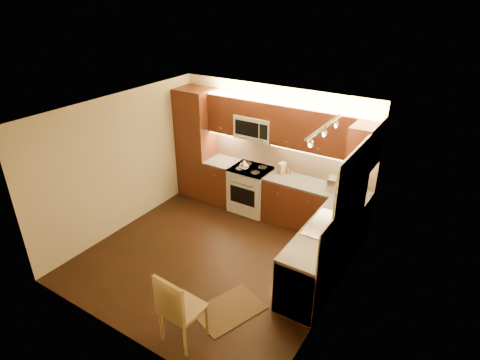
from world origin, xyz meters
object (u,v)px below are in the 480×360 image
Objects in this scene: stove at (251,189)px; dining_chair at (183,307)px; microwave at (256,127)px; kettle at (244,164)px; sink at (328,221)px; toaster_oven at (339,184)px; knife_block at (282,168)px; soap_bottle at (349,217)px.

stove is 0.87× the size of dining_chair.
kettle is (-0.09, -0.25, -0.70)m from microwave.
microwave is 0.88× the size of sink.
microwave is at bearing 173.34° from toaster_oven.
microwave is 3.60× the size of knife_block.
knife_block is (0.67, 0.27, -0.02)m from kettle.
kettle reaches higher than soap_bottle.
knife_block reaches higher than sink.
knife_block is (0.58, 0.15, 0.55)m from stove.
sink is at bearing -29.35° from knife_block.
sink is 4.08× the size of knife_block.
sink is at bearing -32.21° from microwave.
stove is at bearing 71.16° from kettle.
sink is (2.00, -1.26, -0.74)m from microwave.
stove is 2.59× the size of toaster_oven.
stove is 1.27m from microwave.
knife_block is at bearing 14.89° from stove.
stove is 4.29× the size of soap_bottle.
kettle is at bearing 162.34° from soap_bottle.
soap_bottle reaches higher than sink.
microwave reaches higher than soap_bottle.
stove is 0.58m from kettle.
kettle reaches higher than sink.
microwave is 3.75m from dining_chair.
toaster_oven is at bearing 2.37° from stove.
soap_bottle reaches higher than dining_chair.
kettle reaches higher than knife_block.
dining_chair is (0.97, -3.42, -1.19)m from microwave.
knife_block is 0.98× the size of soap_bottle.
knife_block is 0.20× the size of dining_chair.
knife_block is at bearing 148.51° from soap_bottle.
sink is 2.42× the size of toaster_oven.
dining_chair reaches higher than sink.
toaster_oven is at bearing 118.56° from soap_bottle.
dining_chair is (0.97, -3.28, 0.07)m from stove.
knife_block is at bearing 1.91° from microwave.
microwave is at bearing 147.79° from sink.
sink is at bearing -6.97° from kettle.
microwave is 2.14× the size of toaster_oven.
sink is 2.43m from dining_chair.
kettle reaches higher than dining_chair.
dining_chair is at bearing -52.63° from kettle.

